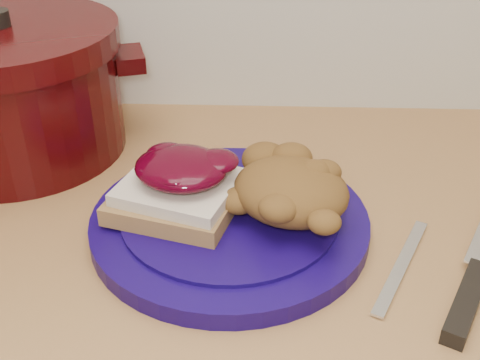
{
  "coord_description": "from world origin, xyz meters",
  "views": [
    {
      "loc": [
        0.04,
        0.98,
        1.28
      ],
      "look_at": [
        0.02,
        1.51,
        0.95
      ],
      "focal_mm": 45.0,
      "sensor_mm": 36.0,
      "label": 1
    }
  ],
  "objects_px": {
    "butter_knife": "(402,265)",
    "dutch_oven": "(11,89)",
    "plate": "(230,223)",
    "chef_knife": "(476,276)"
  },
  "relations": [
    {
      "from": "plate",
      "to": "dutch_oven",
      "type": "bearing_deg",
      "value": 148.74
    },
    {
      "from": "chef_knife",
      "to": "butter_knife",
      "type": "bearing_deg",
      "value": 101.23
    },
    {
      "from": "plate",
      "to": "dutch_oven",
      "type": "distance_m",
      "value": 0.34
    },
    {
      "from": "chef_knife",
      "to": "dutch_oven",
      "type": "distance_m",
      "value": 0.57
    },
    {
      "from": "butter_knife",
      "to": "dutch_oven",
      "type": "xyz_separation_m",
      "value": [
        -0.45,
        0.22,
        0.08
      ]
    },
    {
      "from": "butter_knife",
      "to": "plate",
      "type": "bearing_deg",
      "value": 98.44
    },
    {
      "from": "plate",
      "to": "chef_knife",
      "type": "xyz_separation_m",
      "value": [
        0.23,
        -0.07,
        -0.0
      ]
    },
    {
      "from": "butter_knife",
      "to": "dutch_oven",
      "type": "bearing_deg",
      "value": 89.75
    },
    {
      "from": "plate",
      "to": "dutch_oven",
      "type": "relative_size",
      "value": 0.83
    },
    {
      "from": "butter_knife",
      "to": "dutch_oven",
      "type": "relative_size",
      "value": 0.45
    }
  ]
}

